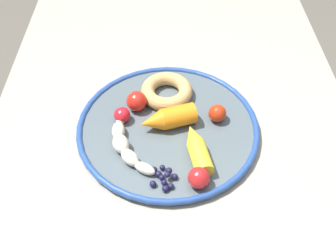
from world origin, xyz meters
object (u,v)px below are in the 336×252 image
(banana, at_px, (125,143))
(carrot_orange, at_px, (168,119))
(blueberry_pile, at_px, (163,178))
(dining_table, at_px, (172,157))
(tomato_far, at_px, (217,113))
(plate, at_px, (168,127))
(donut, at_px, (167,91))
(tomato_mid, at_px, (199,178))
(carrot_yellow, at_px, (197,148))
(tomato_extra, at_px, (137,101))
(tomato_near, at_px, (122,115))

(banana, relative_size, carrot_orange, 1.41)
(carrot_orange, bearing_deg, blueberry_pile, -4.29)
(dining_table, xyz_separation_m, tomato_far, (-0.00, 0.09, 0.14))
(dining_table, distance_m, tomato_far, 0.16)
(carrot_orange, bearing_deg, plate, 41.68)
(banana, height_order, blueberry_pile, banana)
(donut, xyz_separation_m, tomato_far, (0.07, 0.10, 0.00))
(banana, height_order, donut, banana)
(donut, bearing_deg, tomato_mid, 13.11)
(carrot_yellow, height_order, donut, carrot_yellow)
(plate, distance_m, carrot_yellow, 0.09)
(tomato_mid, bearing_deg, blueberry_pile, -98.67)
(carrot_yellow, height_order, tomato_mid, tomato_mid)
(banana, distance_m, carrot_yellow, 0.13)
(plate, xyz_separation_m, tomato_far, (-0.02, 0.10, 0.02))
(plate, relative_size, banana, 2.19)
(carrot_orange, bearing_deg, tomato_far, 99.57)
(carrot_orange, relative_size, tomato_far, 3.27)
(carrot_orange, distance_m, tomato_mid, 0.15)
(blueberry_pile, bearing_deg, carrot_yellow, 133.01)
(banana, height_order, tomato_extra, tomato_extra)
(banana, distance_m, tomato_far, 0.19)
(tomato_mid, distance_m, tomato_far, 0.16)
(donut, xyz_separation_m, blueberry_pile, (0.21, -0.01, -0.01))
(banana, relative_size, donut, 1.52)
(carrot_orange, height_order, blueberry_pile, carrot_orange)
(plate, height_order, tomato_mid, tomato_mid)
(blueberry_pile, distance_m, tomato_extra, 0.19)
(donut, bearing_deg, carrot_orange, 0.85)
(carrot_yellow, bearing_deg, carrot_orange, -143.79)
(banana, xyz_separation_m, tomato_extra, (-0.10, 0.02, 0.01))
(tomato_far, height_order, tomato_extra, tomato_extra)
(plate, height_order, blueberry_pile, blueberry_pile)
(dining_table, relative_size, blueberry_pile, 18.33)
(donut, distance_m, tomato_mid, 0.23)
(plate, distance_m, tomato_far, 0.10)
(carrot_orange, xyz_separation_m, tomato_mid, (0.14, 0.05, -0.00))
(dining_table, bearing_deg, donut, -170.38)
(blueberry_pile, distance_m, tomato_near, 0.17)
(carrot_orange, relative_size, tomato_extra, 2.79)
(tomato_far, bearing_deg, carrot_orange, -80.43)
(banana, distance_m, donut, 0.16)
(plate, bearing_deg, carrot_yellow, 36.19)
(carrot_orange, bearing_deg, tomato_mid, 20.18)
(carrot_orange, distance_m, carrot_yellow, 0.09)
(donut, bearing_deg, banana, -29.30)
(plate, distance_m, tomato_near, 0.09)
(plate, bearing_deg, blueberry_pile, -4.42)
(donut, distance_m, tomato_extra, 0.07)
(banana, distance_m, blueberry_pile, 0.10)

